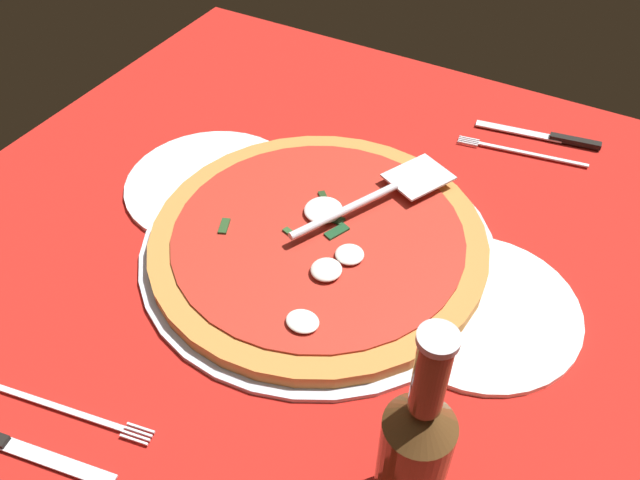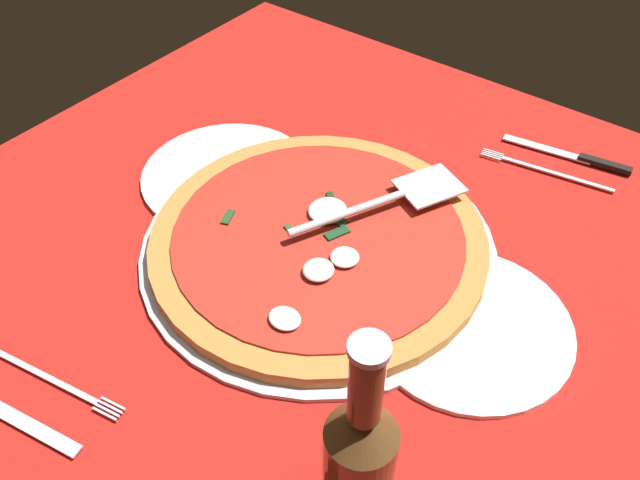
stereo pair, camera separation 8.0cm
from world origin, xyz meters
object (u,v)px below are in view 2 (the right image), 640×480
Objects in this scene: pizza at (320,240)px; pizza_server at (388,200)px; place_setting_far at (562,166)px; place_setting_near at (20,394)px; beer_bottle at (359,460)px; dinner_plate_left at (228,175)px; dinner_plate_right at (468,326)px.

pizza_server is at bearing 66.46° from pizza.
pizza is 1.78× the size of pizza_server.
pizza_server reaches higher than place_setting_far.
place_setting_near is 36.59cm from beer_bottle.
dinner_plate_left is 39.18cm from place_setting_near.
pizza is 33.12cm from beer_bottle.
place_setting_far reaches higher than dinner_plate_left.
dinner_plate_right is 19.04cm from pizza_server.
beer_bottle is (40.87, -27.40, 8.65)cm from dinner_plate_left.
beer_bottle is (18.02, -32.69, 4.75)cm from pizza_server.
dinner_plate_left is 1.03× the size of pizza_server.
pizza_server is (-16.52, 8.63, 3.90)cm from dinner_plate_right.
dinner_plate_left is at bearing 169.13° from pizza.
place_setting_near is (7.14, -38.53, -0.14)cm from dinner_plate_left.
dinner_plate_right is at bearing 93.57° from beer_bottle.
pizza reaches higher than dinner_plate_right.
pizza_server is at bearing 60.02° from place_setting_near.
pizza is at bearing -177.85° from pizza_server.
dinner_plate_left is 49.96cm from beer_bottle.
dinner_plate_left is 23.77cm from pizza_server.
pizza_server is at bearing 152.43° from dinner_plate_right.
dinner_plate_right is 20.46cm from pizza.
place_setting_near is 0.82× the size of beer_bottle.
dinner_plate_left is 0.58× the size of pizza.
dinner_plate_left is 1.19× the size of place_setting_near.
beer_bottle reaches higher than dinner_plate_left.
pizza is 1.69× the size of beer_bottle.
dinner_plate_left is 0.98× the size of beer_bottle.
beer_bottle reaches higher than pizza.
pizza_server is at bearing 13.02° from dinner_plate_left.
pizza reaches higher than dinner_plate_left.
place_setting_near is (-15.71, -43.81, -4.04)cm from pizza_server.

